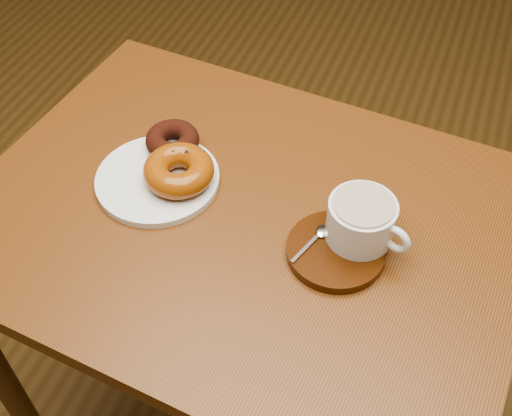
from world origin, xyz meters
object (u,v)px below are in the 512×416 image
(cafe_table, at_px, (245,263))
(donut_plate, at_px, (158,179))
(saucer, at_px, (336,251))
(coffee_cup, at_px, (362,220))

(cafe_table, bearing_deg, donut_plate, -179.83)
(donut_plate, height_order, saucer, saucer)
(cafe_table, height_order, saucer, saucer)
(cafe_table, relative_size, donut_plate, 4.53)
(coffee_cup, bearing_deg, cafe_table, -158.47)
(donut_plate, xyz_separation_m, saucer, (0.31, -0.04, 0.00))
(donut_plate, bearing_deg, coffee_cup, -1.08)
(coffee_cup, bearing_deg, saucer, -107.97)
(cafe_table, height_order, coffee_cup, coffee_cup)
(saucer, bearing_deg, donut_plate, 172.66)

